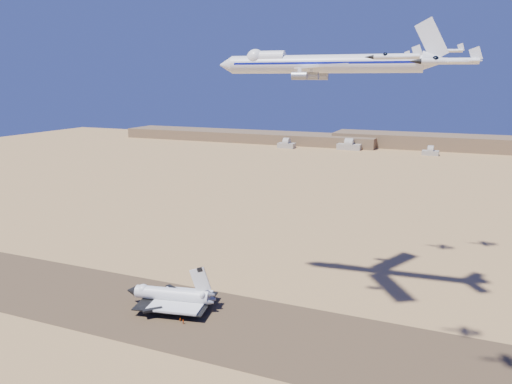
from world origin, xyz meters
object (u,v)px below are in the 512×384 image
at_px(chase_jet_b, 448,61).
at_px(chase_jet_c, 394,58).
at_px(shuttle, 172,296).
at_px(chase_jet_a, 395,57).
at_px(chase_jet_d, 447,51).
at_px(carrier_747, 316,64).
at_px(crew_b, 180,319).
at_px(crew_a, 181,313).
at_px(crew_c, 183,322).

xyz_separation_m(chase_jet_b, chase_jet_c, (-26.69, 108.19, 5.28)).
xyz_separation_m(shuttle, chase_jet_a, (82.81, -20.18, 88.30)).
relative_size(chase_jet_b, chase_jet_d, 0.95).
bearing_deg(carrier_747, chase_jet_d, 50.65).
bearing_deg(carrier_747, crew_b, -142.85).
height_order(carrier_747, crew_a, carrier_747).
height_order(crew_a, chase_jet_a, chase_jet_a).
relative_size(shuttle, crew_c, 19.14).
bearing_deg(chase_jet_b, crew_b, 150.59).
xyz_separation_m(crew_c, chase_jet_a, (71.54, -9.99, 92.11)).
distance_m(crew_c, chase_jet_b, 126.35).
bearing_deg(carrier_747, shuttle, -156.08).
bearing_deg(crew_a, carrier_747, -50.56).
height_order(shuttle, carrier_747, carrier_747).
distance_m(chase_jet_b, chase_jet_d, 121.60).
xyz_separation_m(shuttle, carrier_747, (48.34, 26.44, 88.26)).
xyz_separation_m(shuttle, chase_jet_b, (96.11, -34.71, 86.55)).
relative_size(chase_jet_c, chase_jet_d, 0.96).
xyz_separation_m(crew_a, crew_c, (4.31, -5.40, 0.04)).
distance_m(chase_jet_a, chase_jet_c, 94.67).
xyz_separation_m(crew_a, chase_jet_a, (75.85, -15.39, 92.15)).
bearing_deg(chase_jet_a, shuttle, 159.29).
bearing_deg(shuttle, crew_a, -45.40).
xyz_separation_m(chase_jet_a, chase_jet_b, (13.29, -14.54, -1.75)).
bearing_deg(chase_jet_b, crew_c, 151.13).
bearing_deg(crew_a, chase_jet_b, -106.16).
distance_m(crew_a, crew_b, 4.50).
height_order(shuttle, chase_jet_c, chase_jet_c).
bearing_deg(shuttle, chase_jet_d, 33.01).
distance_m(shuttle, crew_c, 15.66).
height_order(crew_a, crew_c, crew_c).
bearing_deg(chase_jet_a, chase_jet_c, 91.12).
xyz_separation_m(shuttle, crew_b, (9.20, -8.69, -3.94)).
relative_size(crew_c, chase_jet_a, 0.13).
xyz_separation_m(crew_a, chase_jet_c, (62.45, 78.26, 95.69)).
bearing_deg(chase_jet_d, crew_a, -146.42).
relative_size(shuttle, carrier_747, 0.44).
bearing_deg(crew_b, crew_a, 16.00).
bearing_deg(shuttle, crew_b, -54.27).
height_order(shuttle, crew_a, shuttle).
height_order(crew_b, chase_jet_b, chase_jet_b).
xyz_separation_m(crew_a, chase_jet_d, (82.75, 91.21, 98.96)).
distance_m(shuttle, chase_jet_c, 136.57).
relative_size(carrier_747, chase_jet_c, 5.47).
xyz_separation_m(chase_jet_c, chase_jet_d, (20.30, 12.95, 3.27)).
xyz_separation_m(crew_b, chase_jet_b, (86.90, -26.02, 90.50)).
relative_size(chase_jet_a, chase_jet_c, 0.94).
height_order(shuttle, chase_jet_b, chase_jet_b).
relative_size(shuttle, chase_jet_b, 2.44).
relative_size(crew_b, chase_jet_d, 0.10).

